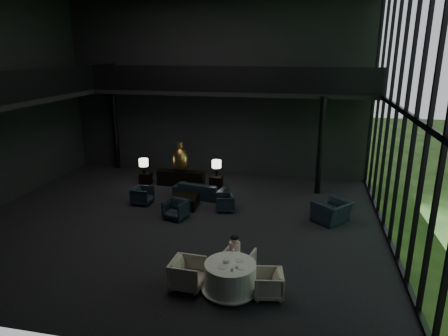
% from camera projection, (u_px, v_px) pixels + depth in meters
% --- Properties ---
extents(floor, '(14.00, 12.00, 0.02)m').
position_uv_depth(floor, '(176.00, 222.00, 13.81)').
color(floor, black).
rests_on(floor, ground).
extents(wall_back, '(14.00, 0.04, 8.00)m').
position_uv_depth(wall_back, '(215.00, 89.00, 18.30)').
color(wall_back, black).
rests_on(wall_back, ground).
extents(wall_front, '(14.00, 0.04, 8.00)m').
position_uv_depth(wall_front, '(60.00, 151.00, 7.04)').
color(wall_front, black).
rests_on(wall_front, ground).
extents(curtain_wall, '(0.20, 12.00, 8.00)m').
position_uv_depth(curtain_wall, '(406.00, 113.00, 11.28)').
color(curtain_wall, black).
rests_on(curtain_wall, ground).
extents(mezzanine_left, '(2.00, 12.00, 0.25)m').
position_uv_depth(mezzanine_left, '(8.00, 101.00, 13.87)').
color(mezzanine_left, black).
rests_on(mezzanine_left, wall_left).
extents(mezzanine_back, '(12.00, 2.00, 0.25)m').
position_uv_depth(mezzanine_back, '(233.00, 91.00, 17.16)').
color(mezzanine_back, black).
rests_on(mezzanine_back, wall_back).
extents(railing_left, '(0.06, 12.00, 1.00)m').
position_uv_depth(railing_left, '(31.00, 84.00, 13.50)').
color(railing_left, black).
rests_on(railing_left, mezzanine_left).
extents(railing_back, '(12.00, 0.06, 1.00)m').
position_uv_depth(railing_back, '(228.00, 79.00, 16.05)').
color(railing_back, black).
rests_on(railing_back, mezzanine_back).
extents(column_nw, '(0.24, 0.24, 4.00)m').
position_uv_depth(column_nw, '(115.00, 129.00, 19.58)').
color(column_nw, black).
rests_on(column_nw, floor).
extents(column_ne, '(0.24, 0.24, 4.00)m').
position_uv_depth(column_ne, '(320.00, 146.00, 16.03)').
color(column_ne, black).
rests_on(column_ne, floor).
extents(console, '(2.08, 0.47, 0.66)m').
position_uv_depth(console, '(181.00, 178.00, 17.43)').
color(console, black).
rests_on(console, floor).
extents(bronze_urn, '(0.69, 0.69, 1.28)m').
position_uv_depth(bronze_urn, '(180.00, 159.00, 17.18)').
color(bronze_urn, brown).
rests_on(bronze_urn, console).
extents(side_table_left, '(0.47, 0.47, 0.52)m').
position_uv_depth(side_table_left, '(146.00, 178.00, 17.67)').
color(side_table_left, black).
rests_on(side_table_left, floor).
extents(table_lamp_left, '(0.40, 0.40, 0.66)m').
position_uv_depth(table_lamp_left, '(144.00, 163.00, 17.33)').
color(table_lamp_left, black).
rests_on(table_lamp_left, side_table_left).
extents(side_table_right, '(0.52, 0.52, 0.57)m').
position_uv_depth(side_table_right, '(216.00, 182.00, 17.05)').
color(side_table_right, black).
rests_on(side_table_right, floor).
extents(table_lamp_right, '(0.39, 0.39, 0.66)m').
position_uv_depth(table_lamp_right, '(217.00, 165.00, 16.91)').
color(table_lamp_right, black).
rests_on(table_lamp_right, side_table_right).
extents(sofa, '(2.29, 1.00, 0.87)m').
position_uv_depth(sofa, '(200.00, 187.00, 16.02)').
color(sofa, '#182836').
rests_on(sofa, floor).
extents(lounge_armchair_west, '(0.65, 0.69, 0.69)m').
position_uv_depth(lounge_armchair_west, '(143.00, 195.00, 15.34)').
color(lounge_armchair_west, black).
rests_on(lounge_armchair_west, floor).
extents(lounge_armchair_east, '(0.67, 0.70, 0.62)m').
position_uv_depth(lounge_armchair_east, '(225.00, 203.00, 14.69)').
color(lounge_armchair_east, black).
rests_on(lounge_armchair_east, floor).
extents(lounge_armchair_south, '(0.86, 0.83, 0.72)m').
position_uv_depth(lounge_armchair_south, '(176.00, 209.00, 13.99)').
color(lounge_armchair_south, black).
rests_on(lounge_armchair_south, floor).
extents(window_armchair, '(1.43, 1.47, 1.09)m').
position_uv_depth(window_armchair, '(332.00, 207.00, 13.66)').
color(window_armchair, black).
rests_on(window_armchair, floor).
extents(coffee_table, '(1.04, 1.04, 0.44)m').
position_uv_depth(coffee_table, '(184.00, 202.00, 15.04)').
color(coffee_table, black).
rests_on(coffee_table, floor).
extents(dining_table, '(1.43, 1.43, 0.75)m').
position_uv_depth(dining_table, '(230.00, 279.00, 9.76)').
color(dining_table, white).
rests_on(dining_table, floor).
extents(dining_chair_north, '(0.86, 0.83, 0.76)m').
position_uv_depth(dining_chair_north, '(239.00, 261.00, 10.50)').
color(dining_chair_north, '#B1A598').
rests_on(dining_chair_north, floor).
extents(dining_chair_east, '(0.69, 0.72, 0.65)m').
position_uv_depth(dining_chair_east, '(268.00, 284.00, 9.57)').
color(dining_chair_east, '#BEB49B').
rests_on(dining_chair_east, floor).
extents(dining_chair_west, '(0.81, 0.86, 0.85)m').
position_uv_depth(dining_chair_west, '(188.00, 272.00, 9.91)').
color(dining_chair_west, tan).
rests_on(dining_chair_west, floor).
extents(child, '(0.30, 0.30, 0.64)m').
position_uv_depth(child, '(235.00, 246.00, 10.47)').
color(child, '#CB809B').
rests_on(child, dining_chair_north).
extents(plate_a, '(0.32, 0.32, 0.02)m').
position_uv_depth(plate_a, '(223.00, 267.00, 9.50)').
color(plate_a, white).
rests_on(plate_a, dining_table).
extents(plate_b, '(0.26, 0.26, 0.01)m').
position_uv_depth(plate_b, '(240.00, 261.00, 9.77)').
color(plate_b, white).
rests_on(plate_b, dining_table).
extents(saucer, '(0.17, 0.17, 0.01)m').
position_uv_depth(saucer, '(242.00, 269.00, 9.41)').
color(saucer, white).
rests_on(saucer, dining_table).
extents(coffee_cup, '(0.10, 0.10, 0.06)m').
position_uv_depth(coffee_cup, '(237.00, 266.00, 9.44)').
color(coffee_cup, white).
rests_on(coffee_cup, saucer).
extents(cereal_bowl, '(0.17, 0.17, 0.08)m').
position_uv_depth(cereal_bowl, '(226.00, 261.00, 9.70)').
color(cereal_bowl, white).
rests_on(cereal_bowl, dining_table).
extents(cream_pot, '(0.07, 0.07, 0.07)m').
position_uv_depth(cream_pot, '(232.00, 270.00, 9.31)').
color(cream_pot, '#99999E').
rests_on(cream_pot, dining_table).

